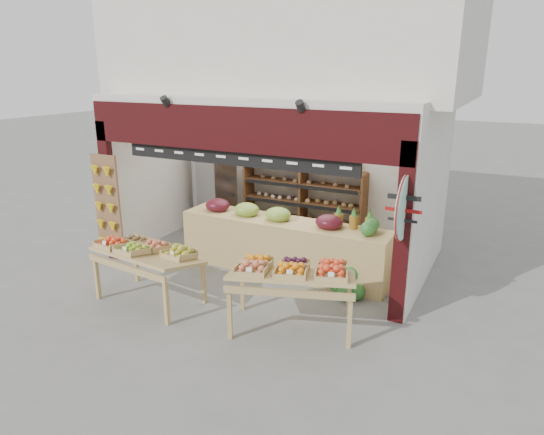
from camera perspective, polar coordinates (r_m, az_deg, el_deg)
The scene contains 11 objects.
ground at distance 9.27m, azimuth -0.92°, elevation -5.41°, with size 60.00×60.00×0.00m, color slate.
shop_structure at distance 10.02m, azimuth 3.54°, elevation 19.19°, with size 6.36×5.12×5.40m.
banana_board at distance 9.61m, azimuth -18.92°, elevation 1.48°, with size 0.60×0.15×1.80m.
gift_sign at distance 6.78m, azimuth 15.24°, elevation 1.10°, with size 0.04×0.93×0.92m.
back_shelving at distance 10.67m, azimuth 3.69°, elevation 3.59°, with size 2.81×0.46×1.75m.
refrigerator at distance 11.12m, azimuth -6.73°, elevation 3.30°, with size 0.71×0.71×1.84m, color silver.
cardboard_stack at distance 10.18m, azimuth -7.10°, elevation -2.16°, with size 0.93×0.67×0.59m.
mid_counter at distance 8.74m, azimuth 1.23°, elevation -3.12°, with size 3.89×0.82×1.20m.
display_table_left at distance 7.87m, azimuth -14.84°, elevation -3.84°, with size 1.74×1.09×1.05m.
display_table_right at distance 6.75m, azimuth 2.41°, elevation -6.39°, with size 1.94×1.46×1.09m.
watermelon_pile at distance 8.09m, azimuth 8.93°, elevation -7.60°, with size 0.66×0.68×0.52m.
Camera 1 is at (4.02, -7.56, 3.55)m, focal length 32.00 mm.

